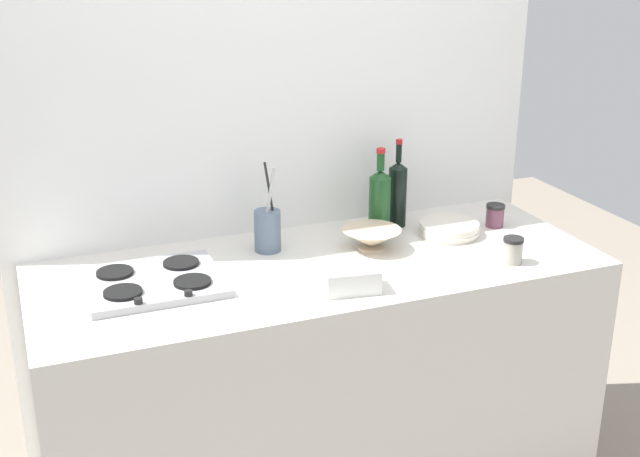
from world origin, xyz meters
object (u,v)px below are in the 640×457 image
(plate_stack, at_px, (449,229))
(wine_bottle_leftmost, at_px, (380,201))
(wine_bottle_mid_left, at_px, (397,193))
(utensil_crock, at_px, (268,230))
(condiment_jar_front, at_px, (495,215))
(stovetop_hob, at_px, (153,282))
(mixing_bowl, at_px, (371,238))
(condiment_jar_rear, at_px, (513,250))
(butter_dish, at_px, (351,279))

(plate_stack, xyz_separation_m, wine_bottle_leftmost, (-0.22, 0.10, 0.10))
(wine_bottle_mid_left, xyz_separation_m, utensil_crock, (-0.50, -0.06, -0.05))
(wine_bottle_leftmost, height_order, condiment_jar_front, wine_bottle_leftmost)
(plate_stack, xyz_separation_m, wine_bottle_mid_left, (-0.13, 0.15, 0.10))
(wine_bottle_leftmost, bearing_deg, stovetop_hob, -169.70)
(wine_bottle_mid_left, height_order, utensil_crock, wine_bottle_mid_left)
(stovetop_hob, xyz_separation_m, condiment_jar_front, (1.23, 0.07, 0.03))
(stovetop_hob, distance_m, wine_bottle_mid_left, 0.94)
(plate_stack, relative_size, condiment_jar_front, 2.59)
(stovetop_hob, relative_size, utensil_crock, 1.35)
(mixing_bowl, relative_size, utensil_crock, 0.66)
(condiment_jar_front, bearing_deg, mixing_bowl, -175.43)
(stovetop_hob, bearing_deg, utensil_crock, 19.66)
(utensil_crock, relative_size, condiment_jar_rear, 3.52)
(wine_bottle_leftmost, height_order, utensil_crock, wine_bottle_leftmost)
(plate_stack, relative_size, condiment_jar_rear, 2.46)
(stovetop_hob, xyz_separation_m, butter_dish, (0.53, -0.24, 0.02))
(wine_bottle_leftmost, xyz_separation_m, mixing_bowl, (-0.08, -0.12, -0.08))
(mixing_bowl, height_order, utensil_crock, utensil_crock)
(wine_bottle_mid_left, height_order, mixing_bowl, wine_bottle_mid_left)
(wine_bottle_mid_left, height_order, condiment_jar_front, wine_bottle_mid_left)
(plate_stack, distance_m, mixing_bowl, 0.31)
(stovetop_hob, xyz_separation_m, condiment_jar_rear, (1.10, -0.24, 0.03))
(wine_bottle_mid_left, relative_size, mixing_bowl, 1.60)
(plate_stack, relative_size, wine_bottle_mid_left, 0.67)
(mixing_bowl, xyz_separation_m, butter_dish, (-0.19, -0.27, -0.00))
(mixing_bowl, xyz_separation_m, condiment_jar_rear, (0.37, -0.27, 0.00))
(butter_dish, bearing_deg, wine_bottle_mid_left, 50.24)
(plate_stack, xyz_separation_m, butter_dish, (-0.50, -0.30, 0.01))
(wine_bottle_mid_left, distance_m, mixing_bowl, 0.27)
(utensil_crock, distance_m, condiment_jar_front, 0.83)
(condiment_jar_rear, bearing_deg, butter_dish, -179.67)
(plate_stack, distance_m, condiment_jar_front, 0.20)
(stovetop_hob, distance_m, wine_bottle_leftmost, 0.83)
(plate_stack, distance_m, wine_bottle_mid_left, 0.22)
(stovetop_hob, relative_size, wine_bottle_mid_left, 1.28)
(stovetop_hob, distance_m, condiment_jar_rear, 1.12)
(stovetop_hob, relative_size, butter_dish, 2.48)
(mixing_bowl, distance_m, condiment_jar_rear, 0.46)
(wine_bottle_mid_left, height_order, butter_dish, wine_bottle_mid_left)
(utensil_crock, height_order, condiment_jar_rear, utensil_crock)
(butter_dish, bearing_deg, condiment_jar_front, 24.18)
(wine_bottle_mid_left, bearing_deg, wine_bottle_leftmost, -149.20)
(butter_dish, relative_size, utensil_crock, 0.54)
(condiment_jar_rear, bearing_deg, utensil_crock, 150.84)
(wine_bottle_mid_left, distance_m, utensil_crock, 0.51)
(wine_bottle_mid_left, xyz_separation_m, condiment_jar_front, (0.32, -0.14, -0.08))
(wine_bottle_leftmost, distance_m, condiment_jar_front, 0.43)
(mixing_bowl, relative_size, butter_dish, 1.21)
(plate_stack, relative_size, utensil_crock, 0.70)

